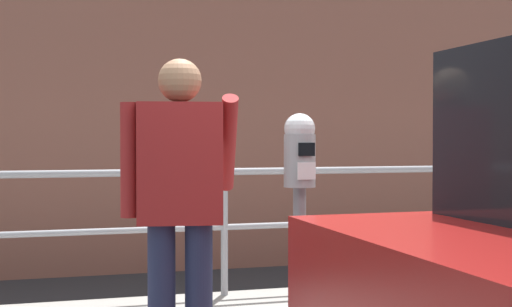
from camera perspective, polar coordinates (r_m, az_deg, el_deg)
The scene contains 4 objects.
parking_meter at distance 3.75m, azimuth 3.57°, elevation -2.90°, with size 0.17×0.18×1.46m.
pedestrian_at_meter at distance 3.80m, azimuth -6.21°, elevation -3.56°, with size 0.68×0.48×1.75m.
background_railing at distance 5.94m, azimuth -2.59°, elevation -4.07°, with size 24.06×0.06×1.07m.
backdrop_wall at distance 7.94m, azimuth -5.97°, elevation 3.98°, with size 32.00×0.50×3.68m, color brown.
Camera 1 is at (-1.33, -3.18, 1.46)m, focal length 49.12 mm.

